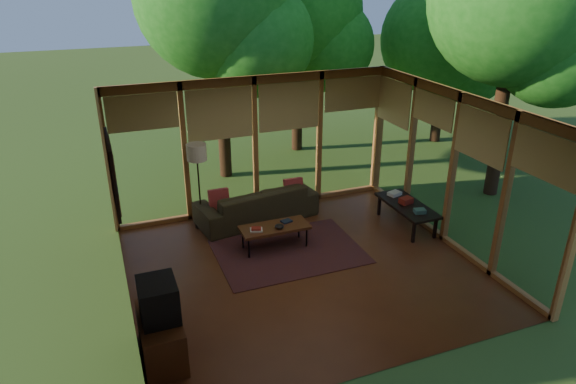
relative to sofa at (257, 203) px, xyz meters
name	(u,v)px	position (x,y,z in m)	size (l,w,h in m)	color
floor	(304,268)	(0.16, -2.00, -0.34)	(5.50, 5.50, 0.00)	brown
ceiling	(306,107)	(0.16, -2.00, 2.36)	(5.50, 5.50, 0.00)	silver
wall_left	(119,223)	(-2.59, -2.00, 1.01)	(0.04, 5.00, 2.70)	silver
wall_front	(391,277)	(0.16, -4.50, 1.01)	(5.50, 0.04, 2.70)	silver
window_wall_back	(255,145)	(0.16, 0.50, 1.01)	(5.50, 0.12, 2.70)	#A16632
window_wall_right	(452,170)	(2.91, -2.00, 1.01)	(0.12, 5.00, 2.70)	#A16632
exterior_lawn	(426,110)	(8.16, 6.00, -0.35)	(40.00, 40.00, 0.00)	#365620
tree_ne	(297,13)	(2.34, 3.77, 3.17)	(3.27, 3.27, 5.16)	#311E12
tree_far	(440,39)	(6.10, 2.95, 2.47)	(3.13, 3.13, 4.38)	#311E12
rug	(289,251)	(0.12, -1.41, -0.33)	(2.47, 1.75, 0.01)	maroon
sofa	(257,203)	(0.00, 0.00, 0.00)	(2.32, 0.91, 0.68)	#342D1A
pillow_left	(219,199)	(-0.75, -0.05, 0.23)	(0.37, 0.12, 0.37)	maroon
pillow_right	(293,188)	(0.75, -0.05, 0.23)	(0.37, 0.12, 0.37)	maroon
ct_book_lower	(256,230)	(-0.40, -1.23, 0.10)	(0.21, 0.16, 0.03)	beige
ct_book_upper	(256,229)	(-0.40, -1.23, 0.13)	(0.17, 0.12, 0.03)	maroon
ct_book_side	(286,221)	(0.20, -1.10, 0.10)	(0.18, 0.14, 0.03)	black
ct_bowl	(279,226)	(0.00, -1.28, 0.12)	(0.16, 0.16, 0.07)	black
media_cabinet	(161,337)	(-2.31, -3.27, -0.04)	(0.50, 1.00, 0.60)	#5C2F19
television	(158,300)	(-2.29, -3.27, 0.51)	(0.45, 0.55, 0.50)	black
console_book_a	(420,211)	(2.56, -1.70, 0.15)	(0.20, 0.15, 0.07)	#37615A
console_book_b	(406,201)	(2.56, -1.25, 0.17)	(0.24, 0.17, 0.11)	maroon
console_book_c	(395,194)	(2.56, -0.85, 0.15)	(0.24, 0.18, 0.07)	beige
floor_lamp	(197,157)	(-1.08, 0.07, 1.07)	(0.36, 0.36, 1.65)	black
coffee_table	(275,228)	(-0.05, -1.18, 0.05)	(1.20, 0.50, 0.43)	#5C2F19
side_console	(407,206)	(2.56, -1.30, 0.07)	(0.60, 1.40, 0.46)	black
wall_painting	(113,173)	(-2.55, -0.60, 1.21)	(0.06, 1.35, 1.15)	black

